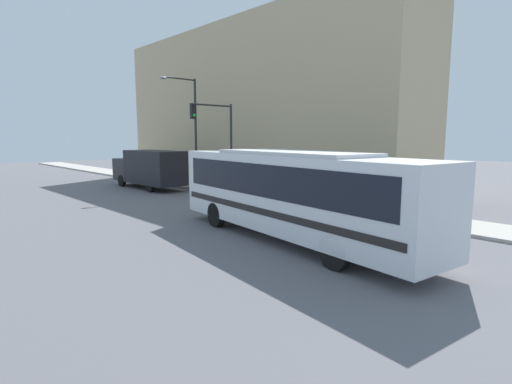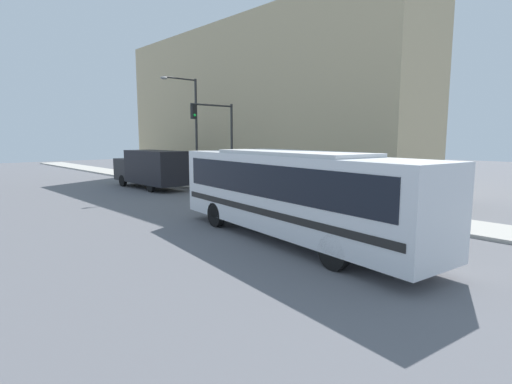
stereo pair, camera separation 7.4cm
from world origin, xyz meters
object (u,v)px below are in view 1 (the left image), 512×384
object	(u,v)px
traffic_light_pole	(218,133)
parking_meter	(252,182)
fire_hydrant	(294,196)
city_bus	(291,189)
street_lamp	(191,123)
pedestrian_near_corner	(230,178)
delivery_truck	(149,168)

from	to	relation	value
traffic_light_pole	parking_meter	bearing A→B (deg)	-67.74
fire_hydrant	city_bus	bearing A→B (deg)	-139.16
street_lamp	pedestrian_near_corner	size ratio (longest dim) A/B	4.70
city_bus	parking_meter	bearing A→B (deg)	63.10
traffic_light_pole	parking_meter	world-z (taller)	traffic_light_pole
city_bus	delivery_truck	world-z (taller)	city_bus
delivery_truck	city_bus	bearing A→B (deg)	-101.55
traffic_light_pole	parking_meter	size ratio (longest dim) A/B	4.39
street_lamp	pedestrian_near_corner	distance (m)	5.11
fire_hydrant	pedestrian_near_corner	size ratio (longest dim) A/B	0.43
fire_hydrant	parking_meter	bearing A→B (deg)	90.00
city_bus	pedestrian_near_corner	world-z (taller)	city_bus
city_bus	traffic_light_pole	world-z (taller)	traffic_light_pole
city_bus	fire_hydrant	size ratio (longest dim) A/B	16.81
city_bus	traffic_light_pole	size ratio (longest dim) A/B	2.07
traffic_light_pole	street_lamp	xyz separation A→B (m)	(0.78, 4.27, 0.72)
parking_meter	pedestrian_near_corner	distance (m)	3.38
street_lamp	traffic_light_pole	bearing A→B (deg)	-100.33
street_lamp	pedestrian_near_corner	bearing A→B (deg)	-73.25
traffic_light_pole	pedestrian_near_corner	distance (m)	3.74
traffic_light_pole	delivery_truck	bearing A→B (deg)	103.25
delivery_truck	pedestrian_near_corner	xyz separation A→B (m)	(3.29, -5.50, -0.57)
city_bus	parking_meter	size ratio (longest dim) A/B	9.08
street_lamp	pedestrian_near_corner	world-z (taller)	street_lamp
delivery_truck	traffic_light_pole	world-z (taller)	traffic_light_pole
city_bus	pedestrian_near_corner	size ratio (longest dim) A/B	7.18
delivery_truck	fire_hydrant	distance (m)	12.63
city_bus	street_lamp	distance (m)	16.65
fire_hydrant	traffic_light_pole	world-z (taller)	traffic_light_pole
delivery_truck	street_lamp	distance (m)	4.62
parking_meter	traffic_light_pole	bearing A→B (deg)	112.26
city_bus	pedestrian_near_corner	xyz separation A→B (m)	(6.88, 12.08, -0.94)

